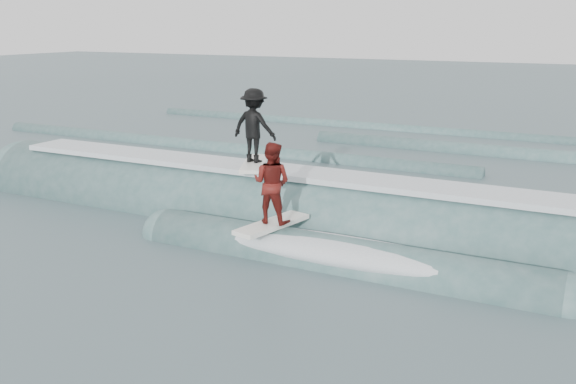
% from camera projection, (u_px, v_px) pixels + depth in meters
% --- Properties ---
extents(ground, '(160.00, 160.00, 0.00)m').
position_uv_depth(ground, '(135.00, 333.00, 10.69)').
color(ground, '#3E575B').
rests_on(ground, ground).
extents(breaking_wave, '(22.38, 4.11, 2.66)m').
position_uv_depth(breaking_wave, '(309.00, 228.00, 16.07)').
color(breaking_wave, '#396060').
rests_on(breaking_wave, ground).
extents(surfer_black, '(1.29, 2.06, 2.00)m').
position_uv_depth(surfer_black, '(254.00, 128.00, 16.45)').
color(surfer_black, white).
rests_on(surfer_black, ground).
extents(surfer_red, '(0.97, 2.07, 1.90)m').
position_uv_depth(surfer_red, '(272.00, 187.00, 14.04)').
color(surfer_red, white).
rests_on(surfer_red, ground).
extents(far_swells, '(36.26, 8.65, 0.80)m').
position_uv_depth(far_swells, '(397.00, 148.00, 26.37)').
color(far_swells, '#396060').
rests_on(far_swells, ground).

